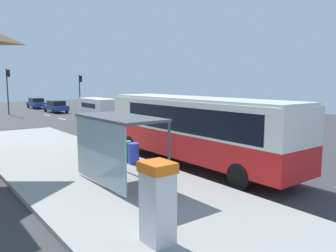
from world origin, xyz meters
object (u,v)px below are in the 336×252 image
object	(u,v)px
white_van	(98,108)
sedan_near	(37,103)
ticket_machine	(158,202)
recycling_bin_green	(126,151)
recycling_bin_blue	(134,153)
sedan_far	(56,106)
bus_shelter	(112,133)
traffic_light_far_side	(8,85)
traffic_light_near_side	(80,87)
bus	(195,127)

from	to	relation	value
white_van	sedan_near	bearing A→B (deg)	89.72
ticket_machine	recycling_bin_green	bearing A→B (deg)	64.87
sedan_near	ticket_machine	size ratio (longest dim) A/B	2.27
sedan_near	recycling_bin_blue	bearing A→B (deg)	-99.72
sedan_far	bus_shelter	world-z (taller)	bus_shelter
white_van	ticket_machine	distance (m)	25.96
sedan_far	traffic_light_far_side	xyz separation A→B (m)	(-5.41, 0.43, 2.78)
sedan_far	traffic_light_near_side	xyz separation A→B (m)	(3.20, -0.37, 2.40)
sedan_far	bus_shelter	bearing A→B (deg)	-105.38
bus_shelter	traffic_light_near_side	bearing A→B (deg)	69.17
bus	ticket_machine	distance (m)	8.16
recycling_bin_blue	bus_shelter	bearing A→B (deg)	-135.93
bus	sedan_near	bearing A→B (deg)	84.18
traffic_light_near_side	bus_shelter	distance (m)	33.52
sedan_far	recycling_bin_green	distance (m)	29.57
ticket_machine	traffic_light_far_side	world-z (taller)	traffic_light_far_side
bus	sedan_far	size ratio (longest dim) A/B	2.47
traffic_light_near_side	bus_shelter	bearing A→B (deg)	-110.83
recycling_bin_green	bus_shelter	xyz separation A→B (m)	(-2.21, -2.84, 1.44)
traffic_light_far_side	sedan_far	bearing A→B (deg)	-4.51
bus	recycling_bin_blue	world-z (taller)	bus
recycling_bin_green	traffic_light_far_side	xyz separation A→B (m)	(1.10, 29.27, 2.91)
ticket_machine	recycling_bin_blue	size ratio (longest dim) A/B	2.04
bus	sedan_far	bearing A→B (deg)	82.61
traffic_light_far_side	bus_shelter	bearing A→B (deg)	-95.88
recycling_bin_green	traffic_light_far_side	distance (m)	29.43
sedan_far	white_van	bearing A→B (deg)	-90.47
recycling_bin_green	traffic_light_near_side	xyz separation A→B (m)	(9.70, 28.47, 2.54)
traffic_light_near_side	sedan_far	bearing A→B (deg)	173.34
white_van	traffic_light_near_side	bearing A→B (deg)	74.68
traffic_light_near_side	white_van	bearing A→B (deg)	-105.32
bus_shelter	white_van	bearing A→B (deg)	65.91
recycling_bin_green	sedan_far	bearing A→B (deg)	77.30
white_van	bus_shelter	bearing A→B (deg)	-114.09
recycling_bin_green	bus	bearing A→B (deg)	-40.25
traffic_light_near_side	bus_shelter	xyz separation A→B (m)	(-11.91, -31.31, -1.10)
ticket_machine	recycling_bin_green	distance (m)	8.37
sedan_near	traffic_light_near_side	world-z (taller)	traffic_light_near_side
traffic_light_far_side	bus_shelter	distance (m)	32.31
sedan_near	sedan_far	size ratio (longest dim) A/B	0.99
recycling_bin_blue	bus_shelter	world-z (taller)	bus_shelter
white_van	traffic_light_far_side	xyz separation A→B (m)	(-5.30, 12.85, 2.22)
sedan_near	bus_shelter	size ratio (longest dim) A/B	1.10
sedan_far	traffic_light_near_side	bearing A→B (deg)	-6.66
sedan_near	recycling_bin_green	bearing A→B (deg)	-99.90
traffic_light_far_side	ticket_machine	bearing A→B (deg)	-97.18
sedan_near	bus_shelter	bearing A→B (deg)	-102.26
traffic_light_far_side	bus_shelter	xyz separation A→B (m)	(-3.31, -32.11, -1.47)
sedan_far	recycling_bin_green	world-z (taller)	sedan_far
ticket_machine	recycling_bin_green	xyz separation A→B (m)	(3.55, 7.56, -0.52)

